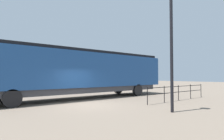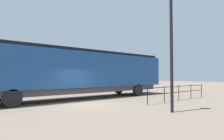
# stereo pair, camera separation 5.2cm
# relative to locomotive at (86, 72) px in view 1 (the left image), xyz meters

# --- Properties ---
(ground_plane) EXTENTS (120.00, 120.00, 0.00)m
(ground_plane) POSITION_rel_locomotive_xyz_m (3.35, -1.90, -2.27)
(ground_plane) COLOR #756656
(locomotive) EXTENTS (3.15, 16.93, 4.03)m
(locomotive) POSITION_rel_locomotive_xyz_m (0.00, 0.00, 0.00)
(locomotive) COLOR navy
(locomotive) RESTS_ON ground_plane
(lamp_post) EXTENTS (0.55, 0.55, 7.10)m
(lamp_post) POSITION_rel_locomotive_xyz_m (8.26, 0.20, 2.79)
(lamp_post) COLOR black
(lamp_post) RESTS_ON ground_plane
(platform_fence) EXTENTS (0.05, 7.39, 1.19)m
(platform_fence) POSITION_rel_locomotive_xyz_m (5.85, 4.76, -1.51)
(platform_fence) COLOR black
(platform_fence) RESTS_ON ground_plane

